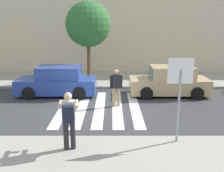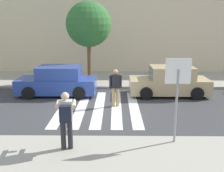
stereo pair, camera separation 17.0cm
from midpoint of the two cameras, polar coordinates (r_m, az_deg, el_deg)
The scene contains 14 objects.
ground_plane at distance 11.83m, azimuth -2.49°, elevation -4.95°, with size 120.00×120.00×0.00m, color #38383A.
sidewalk_far at distance 17.59m, azimuth -1.43°, elevation 1.52°, with size 60.00×4.80×0.14m, color #9E998C.
building_facade_far at distance 21.60m, azimuth -1.05°, elevation 12.63°, with size 56.00×4.00×6.76m, color beige.
crosswalk_stripe_0 at distance 12.21m, azimuth -9.99°, elevation -4.53°, with size 0.44×5.20×0.01m, color silver.
crosswalk_stripe_1 at distance 12.08m, azimuth -6.24°, elevation -4.59°, with size 0.44×5.20×0.01m, color silver.
crosswalk_stripe_2 at distance 12.01m, azimuth -2.44°, elevation -4.63°, with size 0.44×5.20×0.01m, color silver.
crosswalk_stripe_3 at distance 12.00m, azimuth 1.39°, elevation -4.64°, with size 0.44×5.20×0.01m, color silver.
crosswalk_stripe_4 at distance 12.03m, azimuth 5.21°, elevation -4.64°, with size 0.44×5.20×0.01m, color silver.
stop_sign at distance 8.04m, azimuth 14.67°, elevation 0.84°, with size 0.76×0.08×2.62m.
photographer_with_backpack at distance 7.64m, azimuth -9.39°, elevation -6.46°, with size 0.65×0.89×1.72m.
pedestrian_crossing at distance 11.89m, azimuth 1.18°, elevation 0.05°, with size 0.57×0.31×1.72m.
parked_car_blue at distance 14.14m, azimuth -11.40°, elevation 0.95°, with size 4.10×1.92×1.55m.
parked_car_tan at distance 14.14m, azimuth 12.75°, elevation 0.88°, with size 4.10×1.92×1.55m.
street_tree_center at distance 15.84m, azimuth -4.81°, elevation 13.21°, with size 2.67×2.67×4.87m.
Camera 2 is at (0.73, -11.19, 3.77)m, focal length 42.00 mm.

